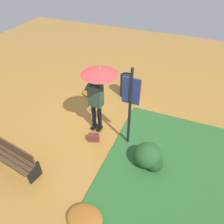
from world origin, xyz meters
TOP-DOWN VIEW (x-y plane):
  - ground_plane at (0.00, 0.00)m, footprint 18.00×18.00m
  - grass_verge at (3.09, -0.74)m, footprint 4.80×4.00m
  - person_with_umbrella at (0.03, -0.09)m, footprint 0.96×0.96m
  - info_sign_post at (0.99, -0.30)m, footprint 0.44×0.07m
  - handbag at (0.09, -0.62)m, footprint 0.33×0.24m
  - park_bench at (-1.28, -2.22)m, footprint 1.40×0.58m
  - trash_bin at (0.14, 1.87)m, footprint 0.42×0.42m
  - shrub_cluster at (1.71, -0.84)m, footprint 0.75×0.68m
  - leaf_pile_near_person at (0.90, -2.69)m, footprint 0.76×0.60m
  - leaf_pile_by_bench at (-1.04, 1.46)m, footprint 0.66×0.53m

SIDE VIEW (x-z plane):
  - ground_plane at x=0.00m, z-range 0.00..0.00m
  - grass_verge at x=3.09m, z-range 0.00..0.05m
  - leaf_pile_by_bench at x=-1.04m, z-range 0.00..0.15m
  - leaf_pile_near_person at x=0.90m, z-range 0.00..0.17m
  - handbag at x=0.09m, z-range -0.06..0.31m
  - shrub_cluster at x=1.71m, z-range -0.02..0.60m
  - park_bench at x=-1.28m, z-range 0.03..0.78m
  - trash_bin at x=0.14m, z-range 0.00..0.84m
  - info_sign_post at x=0.99m, z-range 0.29..2.59m
  - person_with_umbrella at x=0.03m, z-range 0.53..2.57m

